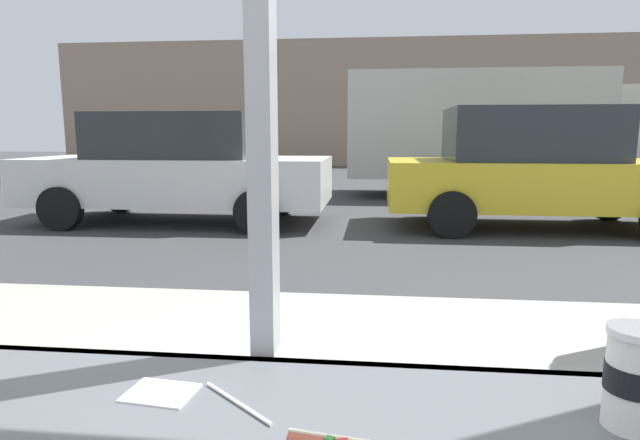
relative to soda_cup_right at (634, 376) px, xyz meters
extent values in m
plane|color=#38383A|center=(-0.64, 8.16, -1.02)|extent=(60.00, 60.00, 0.00)
cube|color=#9E998E|center=(-0.64, 1.76, -0.95)|extent=(16.00, 2.80, 0.14)
cube|color=#35373A|center=(-0.64, 0.19, -0.10)|extent=(2.30, 0.02, 0.02)
cube|color=#9E9EA3|center=(-0.64, 0.24, 0.62)|extent=(0.05, 0.08, 1.41)
cube|color=gray|center=(-0.64, 22.75, 1.67)|extent=(28.00, 1.20, 5.37)
cylinder|color=silver|center=(0.00, 0.00, -0.01)|extent=(0.08, 0.08, 0.15)
cylinder|color=black|center=(0.00, 0.00, 0.00)|extent=(0.09, 0.09, 0.04)
cylinder|color=black|center=(0.00, 0.00, 0.06)|extent=(0.08, 0.08, 0.01)
cylinder|color=white|center=(0.00, 0.00, 0.07)|extent=(0.09, 0.09, 0.01)
cube|color=#337A2D|center=(-0.47, -0.17, -0.04)|extent=(0.01, 0.01, 0.01)
cylinder|color=white|center=(-0.64, 0.00, -0.08)|extent=(0.15, 0.13, 0.01)
cube|color=white|center=(-0.79, 0.02, -0.08)|extent=(0.13, 0.10, 0.00)
cube|color=silver|center=(-3.51, 7.18, -0.35)|extent=(4.69, 1.83, 0.70)
cube|color=#282D33|center=(-3.49, 7.18, 0.35)|extent=(2.44, 1.61, 0.68)
cylinder|color=black|center=(-2.05, 8.10, -0.70)|extent=(0.64, 0.18, 0.64)
cylinder|color=black|center=(-2.05, 6.27, -0.70)|extent=(0.64, 0.18, 0.64)
cylinder|color=black|center=(-4.96, 8.10, -0.70)|extent=(0.64, 0.18, 0.64)
cylinder|color=black|center=(-4.96, 6.27, -0.70)|extent=(0.64, 0.18, 0.64)
cube|color=gold|center=(1.97, 7.18, -0.35)|extent=(4.40, 1.79, 0.68)
cube|color=#282D33|center=(1.79, 7.18, 0.37)|extent=(2.29, 1.57, 0.76)
cylinder|color=black|center=(3.34, 8.08, -0.70)|extent=(0.64, 0.18, 0.64)
cylinder|color=black|center=(0.61, 8.08, -0.70)|extent=(0.64, 0.18, 0.64)
cylinder|color=black|center=(0.61, 6.29, -0.70)|extent=(0.64, 0.18, 0.64)
cube|color=beige|center=(1.64, 11.30, 0.55)|extent=(5.33, 2.20, 2.24)
cube|color=beige|center=(5.11, 11.30, 0.38)|extent=(1.90, 2.10, 1.90)
cylinder|color=black|center=(5.11, 12.35, -0.57)|extent=(0.90, 0.24, 0.90)
cylinder|color=black|center=(0.64, 12.40, -0.57)|extent=(0.90, 0.24, 0.90)
cylinder|color=black|center=(0.64, 10.20, -0.57)|extent=(0.90, 0.24, 0.90)
camera|label=1|loc=(-0.41, -0.82, 0.38)|focal=29.51mm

